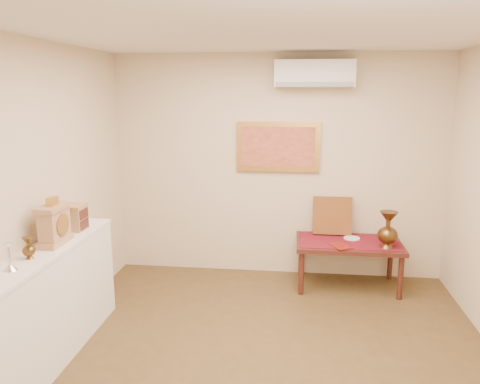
# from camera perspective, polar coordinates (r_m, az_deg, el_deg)

# --- Properties ---
(floor) EXTENTS (4.50, 4.50, 0.00)m
(floor) POSITION_cam_1_polar(r_m,az_deg,el_deg) (4.08, 2.89, -21.34)
(floor) COLOR brown
(floor) RESTS_ON ground
(ceiling) EXTENTS (4.50, 4.50, 0.00)m
(ceiling) POSITION_cam_1_polar(r_m,az_deg,el_deg) (3.43, 3.40, 19.62)
(ceiling) COLOR silver
(ceiling) RESTS_ON ground
(wall_back) EXTENTS (4.00, 0.02, 2.70)m
(wall_back) POSITION_cam_1_polar(r_m,az_deg,el_deg) (5.72, 4.63, 3.06)
(wall_back) COLOR beige
(wall_back) RESTS_ON ground
(wall_left) EXTENTS (0.02, 4.50, 2.70)m
(wall_left) POSITION_cam_1_polar(r_m,az_deg,el_deg) (4.16, -25.58, -1.60)
(wall_left) COLOR beige
(wall_left) RESTS_ON ground
(candlestick) EXTENTS (0.10, 0.10, 0.21)m
(candlestick) POSITION_cam_1_polar(r_m,az_deg,el_deg) (3.80, -26.34, -7.09)
(candlestick) COLOR silver
(candlestick) RESTS_ON display_ledge
(brass_urn_small) EXTENTS (0.10, 0.10, 0.22)m
(brass_urn_small) POSITION_cam_1_polar(r_m,az_deg,el_deg) (3.99, -24.40, -5.89)
(brass_urn_small) COLOR brown
(brass_urn_small) RESTS_ON display_ledge
(table_cloth) EXTENTS (1.14, 0.59, 0.01)m
(table_cloth) POSITION_cam_1_polar(r_m,az_deg,el_deg) (5.58, 13.13, -5.88)
(table_cloth) COLOR maroon
(table_cloth) RESTS_ON low_table
(brass_urn_tall) EXTENTS (0.22, 0.22, 0.50)m
(brass_urn_tall) POSITION_cam_1_polar(r_m,az_deg,el_deg) (5.40, 17.61, -3.96)
(brass_urn_tall) COLOR brown
(brass_urn_tall) RESTS_ON table_cloth
(plate) EXTENTS (0.19, 0.19, 0.01)m
(plate) POSITION_cam_1_polar(r_m,az_deg,el_deg) (5.67, 13.48, -5.50)
(plate) COLOR white
(plate) RESTS_ON table_cloth
(menu) EXTENTS (0.28, 0.31, 0.01)m
(menu) POSITION_cam_1_polar(r_m,az_deg,el_deg) (5.37, 12.13, -6.43)
(menu) COLOR maroon
(menu) RESTS_ON table_cloth
(cushion) EXTENTS (0.46, 0.19, 0.47)m
(cushion) POSITION_cam_1_polar(r_m,az_deg,el_deg) (5.76, 11.17, -2.82)
(cushion) COLOR #5A1C12
(cushion) RESTS_ON table_cloth
(display_ledge) EXTENTS (0.37, 2.02, 0.98)m
(display_ledge) POSITION_cam_1_polar(r_m,az_deg,el_deg) (4.34, -22.51, -12.78)
(display_ledge) COLOR white
(display_ledge) RESTS_ON floor
(mantel_clock) EXTENTS (0.17, 0.36, 0.41)m
(mantel_clock) POSITION_cam_1_polar(r_m,az_deg,el_deg) (4.26, -21.69, -3.67)
(mantel_clock) COLOR tan
(mantel_clock) RESTS_ON display_ledge
(wooden_chest) EXTENTS (0.16, 0.21, 0.24)m
(wooden_chest) POSITION_cam_1_polar(r_m,az_deg,el_deg) (4.62, -19.32, -2.93)
(wooden_chest) COLOR tan
(wooden_chest) RESTS_ON display_ledge
(low_table) EXTENTS (1.20, 0.70, 0.55)m
(low_table) POSITION_cam_1_polar(r_m,az_deg,el_deg) (5.60, 13.10, -6.55)
(low_table) COLOR #481D15
(low_table) RESTS_ON floor
(painting) EXTENTS (1.00, 0.06, 0.60)m
(painting) POSITION_cam_1_polar(r_m,az_deg,el_deg) (5.66, 4.66, 5.52)
(painting) COLOR #C58E3F
(painting) RESTS_ON wall_back
(ac_unit) EXTENTS (0.90, 0.25, 0.30)m
(ac_unit) POSITION_cam_1_polar(r_m,az_deg,el_deg) (5.52, 9.05, 14.06)
(ac_unit) COLOR silver
(ac_unit) RESTS_ON wall_back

